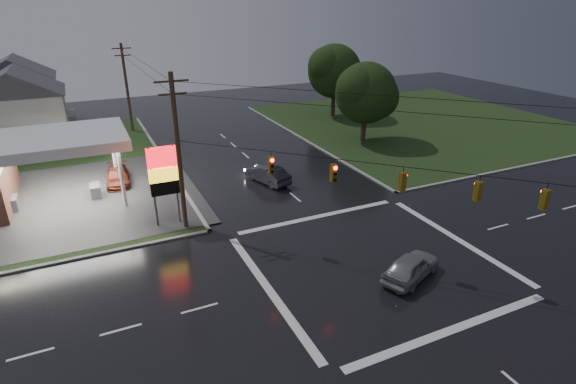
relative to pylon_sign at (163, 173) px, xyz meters
name	(u,v)px	position (x,y,z in m)	size (l,w,h in m)	color
ground	(371,261)	(10.50, -10.50, -4.01)	(120.00, 120.00, 0.00)	black
grass_ne	(421,122)	(36.50, 15.50, -3.97)	(36.00, 36.00, 0.08)	black
pylon_sign	(163,173)	(0.00, 0.00, 0.00)	(2.00, 0.35, 6.00)	#59595E
utility_pole_nw	(178,152)	(1.00, -1.00, 1.71)	(2.20, 0.32, 11.00)	#382619
utility_pole_n	(127,87)	(1.00, 27.50, 1.46)	(2.20, 0.32, 10.50)	#382619
traffic_signals	(380,164)	(10.52, -10.52, 2.47)	(26.87, 26.87, 1.47)	black
house_near	(19,108)	(-10.45, 25.50, 0.39)	(11.05, 8.48, 8.60)	silver
house_far	(18,90)	(-11.45, 37.50, 0.39)	(11.05, 8.48, 8.60)	silver
tree_ne_near	(367,93)	(24.64, 11.49, 1.55)	(7.99, 6.80, 8.98)	black
tree_ne_far	(335,71)	(27.65, 23.49, 2.17)	(8.46, 7.20, 9.80)	black
car_north	(268,174)	(9.70, 4.50, -3.23)	(1.66, 4.76, 1.57)	black
car_crossing	(411,267)	(11.52, -12.93, -3.25)	(1.80, 4.46, 1.52)	gray
car_pump	(118,176)	(-2.50, 9.85, -3.32)	(1.94, 4.77, 1.38)	maroon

